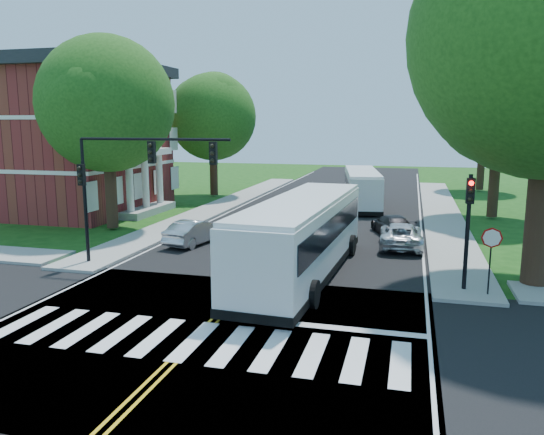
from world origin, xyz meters
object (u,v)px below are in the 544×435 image
(bus_lead, at_px, (303,235))
(bus_follow, at_px, (362,187))
(signal_nw, at_px, (129,171))
(dark_sedan, at_px, (392,225))
(signal_ne, at_px, (468,217))
(suv, at_px, (401,235))
(hatchback, at_px, (195,232))

(bus_lead, relative_size, bus_follow, 1.16)
(signal_nw, height_order, dark_sedan, signal_nw)
(signal_ne, height_order, dark_sedan, signal_ne)
(signal_ne, bearing_deg, bus_lead, 173.63)
(bus_follow, xyz_separation_m, suv, (3.33, -13.81, -0.84))
(signal_ne, distance_m, bus_follow, 21.87)
(hatchback, bearing_deg, dark_sedan, -141.74)
(signal_ne, distance_m, hatchback, 14.43)
(suv, bearing_deg, hatchback, 8.73)
(signal_nw, bearing_deg, dark_sedan, 43.24)
(bus_lead, height_order, dark_sedan, bus_lead)
(signal_ne, xyz_separation_m, bus_follow, (-5.85, 21.02, -1.47))
(suv, height_order, dark_sedan, suv)
(suv, bearing_deg, bus_lead, 56.73)
(hatchback, bearing_deg, bus_lead, 158.35)
(signal_nw, height_order, suv, signal_nw)
(signal_ne, relative_size, dark_sedan, 1.07)
(signal_nw, distance_m, bus_follow, 22.76)
(dark_sedan, bearing_deg, hatchback, 7.33)
(bus_lead, distance_m, bus_follow, 20.31)
(hatchback, bearing_deg, signal_nw, 92.94)
(bus_lead, relative_size, dark_sedan, 3.12)
(hatchback, relative_size, dark_sedan, 0.98)
(signal_ne, relative_size, suv, 0.95)
(bus_follow, bearing_deg, bus_lead, 79.61)
(signal_nw, relative_size, dark_sedan, 1.73)
(signal_nw, xyz_separation_m, signal_ne, (14.06, 0.01, -1.41))
(hatchback, distance_m, dark_sedan, 11.41)
(hatchback, bearing_deg, signal_ne, 170.23)
(signal_ne, height_order, bus_follow, signal_ne)
(signal_ne, height_order, suv, signal_ne)
(signal_ne, relative_size, hatchback, 1.09)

